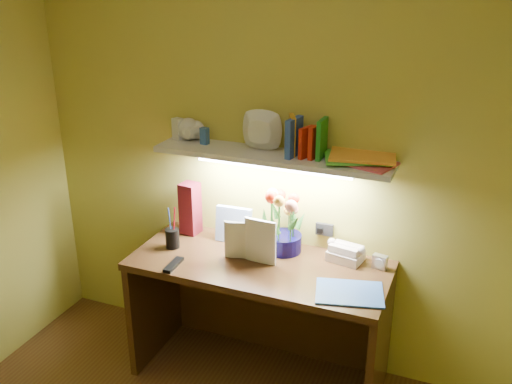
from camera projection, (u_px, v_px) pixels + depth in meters
desk at (259, 321)px, 3.22m from camera, size 1.40×0.60×0.75m
flower_bouquet at (284, 223)px, 3.15m from camera, size 0.28×0.28×0.35m
telephone at (346, 251)px, 3.09m from camera, size 0.20×0.17×0.11m
desk_clock at (380, 262)px, 3.01m from camera, size 0.08×0.05×0.08m
whisky_bottle at (188, 211)px, 3.40m from camera, size 0.08×0.08×0.26m
whisky_box at (190, 208)px, 3.37m from camera, size 0.11×0.11×0.31m
pen_cup at (172, 232)px, 3.22m from camera, size 0.10×0.10×0.19m
art_card at (234, 225)px, 3.28m from camera, size 0.21×0.05×0.21m
tv_remote at (174, 265)px, 3.04m from camera, size 0.05×0.16×0.02m
blue_folder at (349, 293)px, 2.79m from camera, size 0.38×0.31×0.01m
desk_book_a at (224, 239)px, 3.10m from camera, size 0.16×0.05×0.22m
desk_book_b at (245, 238)px, 3.08m from camera, size 0.19×0.04×0.25m
wall_shelf at (272, 149)px, 3.03m from camera, size 1.31×0.34×0.24m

